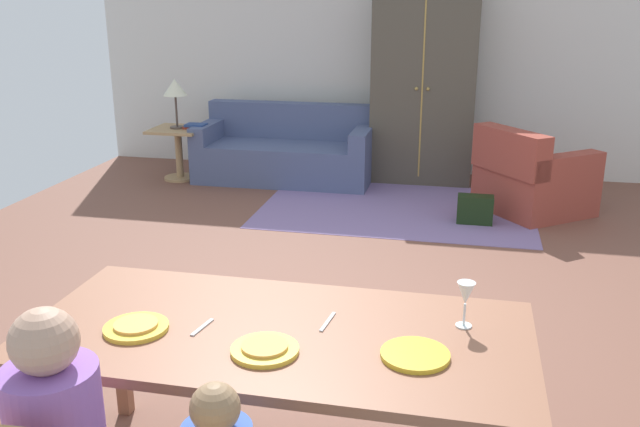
# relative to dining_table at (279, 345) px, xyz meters

# --- Properties ---
(ground_plane) EXTENTS (7.13, 6.67, 0.02)m
(ground_plane) POSITION_rel_dining_table_xyz_m (-0.16, 2.28, -0.70)
(ground_plane) COLOR brown
(back_wall) EXTENTS (7.13, 0.10, 2.70)m
(back_wall) POSITION_rel_dining_table_xyz_m (-0.16, 5.67, 0.66)
(back_wall) COLOR silver
(back_wall) RESTS_ON ground_plane
(dining_table) EXTENTS (1.95, 0.92, 0.76)m
(dining_table) POSITION_rel_dining_table_xyz_m (0.00, 0.00, 0.00)
(dining_table) COLOR #8E583F
(dining_table) RESTS_ON ground_plane
(plate_near_man) EXTENTS (0.25, 0.25, 0.02)m
(plate_near_man) POSITION_rel_dining_table_xyz_m (-0.54, -0.12, 0.08)
(plate_near_man) COLOR yellow
(plate_near_man) RESTS_ON dining_table
(pizza_near_man) EXTENTS (0.17, 0.17, 0.01)m
(pizza_near_man) POSITION_rel_dining_table_xyz_m (-0.54, -0.12, 0.09)
(pizza_near_man) COLOR gold
(pizza_near_man) RESTS_ON plate_near_man
(plate_near_child) EXTENTS (0.25, 0.25, 0.02)m
(plate_near_child) POSITION_rel_dining_table_xyz_m (0.00, -0.18, 0.08)
(plate_near_child) COLOR yellow
(plate_near_child) RESTS_ON dining_table
(pizza_near_child) EXTENTS (0.17, 0.17, 0.01)m
(pizza_near_child) POSITION_rel_dining_table_xyz_m (0.00, -0.18, 0.09)
(pizza_near_child) COLOR gold
(pizza_near_child) RESTS_ON plate_near_child
(plate_near_woman) EXTENTS (0.25, 0.25, 0.02)m
(plate_near_woman) POSITION_rel_dining_table_xyz_m (0.54, -0.10, 0.08)
(plate_near_woman) COLOR gold
(plate_near_woman) RESTS_ON dining_table
(wine_glass) EXTENTS (0.07, 0.07, 0.19)m
(wine_glass) POSITION_rel_dining_table_xyz_m (0.70, 0.18, 0.20)
(wine_glass) COLOR silver
(wine_glass) RESTS_ON dining_table
(fork) EXTENTS (0.04, 0.15, 0.01)m
(fork) POSITION_rel_dining_table_xyz_m (-0.29, -0.05, 0.07)
(fork) COLOR silver
(fork) RESTS_ON dining_table
(knife) EXTENTS (0.03, 0.17, 0.01)m
(knife) POSITION_rel_dining_table_xyz_m (0.18, 0.10, 0.07)
(knife) COLOR silver
(knife) RESTS_ON dining_table
(area_rug) EXTENTS (2.60, 1.80, 0.01)m
(area_rug) POSITION_rel_dining_table_xyz_m (0.03, 4.11, -0.69)
(area_rug) COLOR #80699C
(area_rug) RESTS_ON ground_plane
(couch) EXTENTS (1.93, 0.86, 0.82)m
(couch) POSITION_rel_dining_table_xyz_m (-1.31, 4.97, -0.39)
(couch) COLOR #4C587E
(couch) RESTS_ON ground_plane
(armchair) EXTENTS (1.20, 1.20, 0.82)m
(armchair) POSITION_rel_dining_table_xyz_m (1.29, 4.28, -0.37)
(armchair) COLOR #9A3F32
(armchair) RESTS_ON ground_plane
(armoire) EXTENTS (1.10, 0.59, 2.10)m
(armoire) POSITION_rel_dining_table_xyz_m (0.17, 5.28, 0.36)
(armoire) COLOR #4E483B
(armoire) RESTS_ON ground_plane
(side_table) EXTENTS (0.56, 0.56, 0.58)m
(side_table) POSITION_rel_dining_table_xyz_m (-2.47, 4.71, -0.31)
(side_table) COLOR tan
(side_table) RESTS_ON ground_plane
(table_lamp) EXTENTS (0.26, 0.26, 0.54)m
(table_lamp) POSITION_rel_dining_table_xyz_m (-2.47, 4.71, 0.32)
(table_lamp) COLOR #4B3D35
(table_lamp) RESTS_ON side_table
(book_lower) EXTENTS (0.22, 0.16, 0.03)m
(book_lower) POSITION_rel_dining_table_xyz_m (-2.28, 4.74, -0.10)
(book_lower) COLOR #9A3222
(book_lower) RESTS_ON side_table
(book_upper) EXTENTS (0.22, 0.16, 0.03)m
(book_upper) POSITION_rel_dining_table_xyz_m (-2.26, 4.72, -0.07)
(book_upper) COLOR navy
(book_upper) RESTS_ON book_lower
(handbag) EXTENTS (0.32, 0.16, 0.26)m
(handbag) POSITION_rel_dining_table_xyz_m (0.78, 3.81, -0.56)
(handbag) COLOR black
(handbag) RESTS_ON ground_plane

